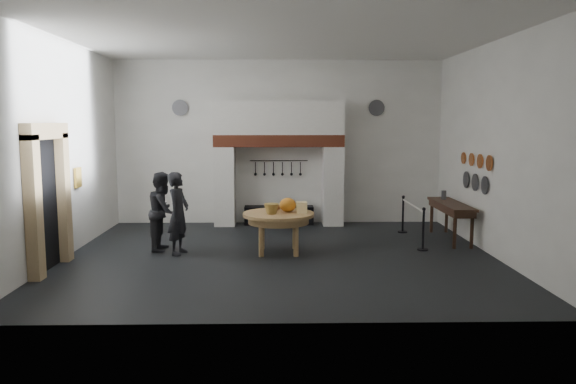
{
  "coord_description": "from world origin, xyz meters",
  "views": [
    {
      "loc": [
        -0.07,
        -11.61,
        2.83
      ],
      "look_at": [
        0.17,
        0.12,
        1.35
      ],
      "focal_mm": 35.0,
      "sensor_mm": 36.0,
      "label": 1
    }
  ],
  "objects_px": {
    "visitor_far": "(163,211)",
    "barrier_post_near": "(423,230)",
    "visitor_near": "(178,213)",
    "work_table": "(279,214)",
    "side_table": "(451,204)",
    "barrier_post_far": "(403,215)",
    "iron_range": "(279,215)"
  },
  "relations": [
    {
      "from": "work_table",
      "to": "barrier_post_near",
      "type": "distance_m",
      "value": 3.22
    },
    {
      "from": "barrier_post_far",
      "to": "barrier_post_near",
      "type": "bearing_deg",
      "value": -90.0
    },
    {
      "from": "work_table",
      "to": "visitor_far",
      "type": "height_order",
      "value": "visitor_far"
    },
    {
      "from": "barrier_post_near",
      "to": "barrier_post_far",
      "type": "bearing_deg",
      "value": 90.0
    },
    {
      "from": "iron_range",
      "to": "side_table",
      "type": "distance_m",
      "value": 4.68
    },
    {
      "from": "iron_range",
      "to": "barrier_post_near",
      "type": "height_order",
      "value": "barrier_post_near"
    },
    {
      "from": "visitor_near",
      "to": "barrier_post_far",
      "type": "distance_m",
      "value": 5.79
    },
    {
      "from": "work_table",
      "to": "visitor_near",
      "type": "distance_m",
      "value": 2.14
    },
    {
      "from": "work_table",
      "to": "iron_range",
      "type": "bearing_deg",
      "value": 89.57
    },
    {
      "from": "side_table",
      "to": "barrier_post_near",
      "type": "relative_size",
      "value": 2.44
    },
    {
      "from": "work_table",
      "to": "visitor_near",
      "type": "xyz_separation_m",
      "value": [
        -2.14,
        -0.08,
        0.04
      ]
    },
    {
      "from": "barrier_post_far",
      "to": "side_table",
      "type": "bearing_deg",
      "value": -44.93
    },
    {
      "from": "visitor_far",
      "to": "work_table",
      "type": "bearing_deg",
      "value": -95.95
    },
    {
      "from": "visitor_near",
      "to": "side_table",
      "type": "height_order",
      "value": "visitor_near"
    },
    {
      "from": "iron_range",
      "to": "visitor_near",
      "type": "bearing_deg",
      "value": -121.89
    },
    {
      "from": "side_table",
      "to": "barrier_post_far",
      "type": "height_order",
      "value": "same"
    },
    {
      "from": "work_table",
      "to": "barrier_post_near",
      "type": "relative_size",
      "value": 1.71
    },
    {
      "from": "side_table",
      "to": "iron_range",
      "type": "bearing_deg",
      "value": 152.01
    },
    {
      "from": "work_table",
      "to": "side_table",
      "type": "relative_size",
      "value": 0.7
    },
    {
      "from": "visitor_far",
      "to": "barrier_post_near",
      "type": "height_order",
      "value": "visitor_far"
    },
    {
      "from": "visitor_near",
      "to": "barrier_post_near",
      "type": "height_order",
      "value": "visitor_near"
    },
    {
      "from": "barrier_post_far",
      "to": "iron_range",
      "type": "bearing_deg",
      "value": 158.51
    },
    {
      "from": "barrier_post_near",
      "to": "barrier_post_far",
      "type": "height_order",
      "value": "same"
    },
    {
      "from": "work_table",
      "to": "barrier_post_far",
      "type": "height_order",
      "value": "barrier_post_far"
    },
    {
      "from": "iron_range",
      "to": "visitor_far",
      "type": "distance_m",
      "value": 4.05
    },
    {
      "from": "visitor_far",
      "to": "side_table",
      "type": "xyz_separation_m",
      "value": [
        6.66,
        0.9,
        0.0
      ]
    },
    {
      "from": "barrier_post_near",
      "to": "work_table",
      "type": "bearing_deg",
      "value": -177.21
    },
    {
      "from": "visitor_near",
      "to": "barrier_post_far",
      "type": "height_order",
      "value": "visitor_near"
    },
    {
      "from": "visitor_near",
      "to": "barrier_post_near",
      "type": "relative_size",
      "value": 1.96
    },
    {
      "from": "visitor_far",
      "to": "barrier_post_near",
      "type": "xyz_separation_m",
      "value": [
        5.73,
        -0.17,
        -0.42
      ]
    },
    {
      "from": "barrier_post_near",
      "to": "barrier_post_far",
      "type": "distance_m",
      "value": 2.0
    },
    {
      "from": "iron_range",
      "to": "work_table",
      "type": "xyz_separation_m",
      "value": [
        -0.03,
        -3.4,
        0.59
      ]
    }
  ]
}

